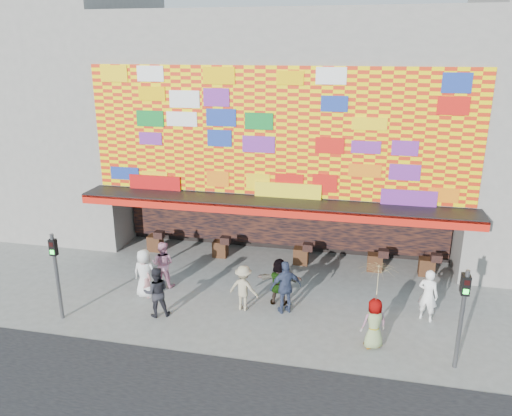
# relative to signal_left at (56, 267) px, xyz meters

# --- Properties ---
(ground) EXTENTS (90.00, 90.00, 0.00)m
(ground) POSITION_rel_signal_left_xyz_m (6.20, 1.50, -1.86)
(ground) COLOR slate
(ground) RESTS_ON ground
(shop_building) EXTENTS (15.20, 9.40, 10.00)m
(shop_building) POSITION_rel_signal_left_xyz_m (6.20, 9.68, 3.37)
(shop_building) COLOR gray
(shop_building) RESTS_ON ground
(neighbor_left) EXTENTS (11.00, 8.00, 12.00)m
(neighbor_left) POSITION_rel_signal_left_xyz_m (-6.80, 9.50, 4.14)
(neighbor_left) COLOR gray
(neighbor_left) RESTS_ON ground
(signal_left) EXTENTS (0.22, 0.20, 3.00)m
(signal_left) POSITION_rel_signal_left_xyz_m (0.00, 0.00, 0.00)
(signal_left) COLOR #59595B
(signal_left) RESTS_ON ground
(signal_right) EXTENTS (0.22, 0.20, 3.00)m
(signal_right) POSITION_rel_signal_left_xyz_m (12.40, 0.00, 0.00)
(signal_right) COLOR #59595B
(signal_right) RESTS_ON ground
(ped_a) EXTENTS (0.92, 0.63, 1.80)m
(ped_a) POSITION_rel_signal_left_xyz_m (2.09, 2.05, -0.96)
(ped_a) COLOR silver
(ped_a) RESTS_ON ground
(ped_b) EXTENTS (0.66, 0.58, 1.53)m
(ped_b) POSITION_rel_signal_left_xyz_m (2.10, 2.02, -1.10)
(ped_b) COLOR tan
(ped_b) RESTS_ON ground
(ped_c) EXTENTS (1.05, 0.96, 1.74)m
(ped_c) POSITION_rel_signal_left_xyz_m (3.04, 0.86, -0.99)
(ped_c) COLOR #232228
(ped_c) RESTS_ON ground
(ped_d) EXTENTS (1.13, 0.78, 1.61)m
(ped_d) POSITION_rel_signal_left_xyz_m (5.78, 1.89, -1.05)
(ped_d) COLOR tan
(ped_d) RESTS_ON ground
(ped_e) EXTENTS (1.18, 0.94, 1.87)m
(ped_e) POSITION_rel_signal_left_xyz_m (7.21, 2.01, -0.92)
(ped_e) COLOR #333D5A
(ped_e) RESTS_ON ground
(ped_f) EXTENTS (1.59, 0.57, 1.69)m
(ped_f) POSITION_rel_signal_left_xyz_m (6.89, 2.56, -1.01)
(ped_f) COLOR gray
(ped_f) RESTS_ON ground
(ped_g) EXTENTS (0.92, 0.78, 1.59)m
(ped_g) POSITION_rel_signal_left_xyz_m (10.12, 0.52, -1.06)
(ped_g) COLOR gray
(ped_g) RESTS_ON ground
(ped_h) EXTENTS (0.77, 0.66, 1.80)m
(ped_h) POSITION_rel_signal_left_xyz_m (11.84, 2.53, -0.96)
(ped_h) COLOR white
(ped_h) RESTS_ON ground
(ped_i) EXTENTS (0.87, 0.68, 1.77)m
(ped_i) POSITION_rel_signal_left_xyz_m (2.40, 2.96, -0.97)
(ped_i) COLOR pink
(ped_i) RESTS_ON ground
(parasol) EXTENTS (1.38, 1.40, 1.97)m
(parasol) POSITION_rel_signal_left_xyz_m (10.12, 0.52, 0.35)
(parasol) COLOR #CFC582
(parasol) RESTS_ON ground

